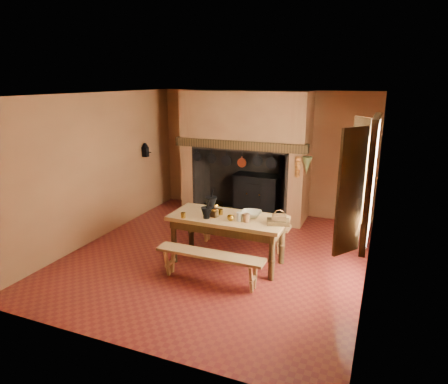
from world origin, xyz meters
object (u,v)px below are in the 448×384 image
bench_front (210,260)px  wicker_basket (279,218)px  mixing_bowl (251,214)px  coffee_grinder (214,213)px  iron_range (257,194)px  work_table (228,224)px

bench_front → wicker_basket: bearing=41.7°
bench_front → mixing_bowl: mixing_bowl is taller
coffee_grinder → wicker_basket: (1.06, 0.14, 0.01)m
iron_range → coffee_grinder: size_ratio=9.84×
bench_front → mixing_bowl: (0.36, 0.88, 0.52)m
iron_range → mixing_bowl: bearing=-74.7°
coffee_grinder → mixing_bowl: 0.61m
bench_front → wicker_basket: 1.28m
iron_range → work_table: 2.67m
wicker_basket → iron_range: bearing=100.8°
bench_front → coffee_grinder: 0.85m
iron_range → bench_front: size_ratio=0.93×
iron_range → bench_front: 3.40m
bench_front → mixing_bowl: size_ratio=4.94×
work_table → coffee_grinder: (-0.20, -0.11, 0.19)m
mixing_bowl → wicker_basket: wicker_basket is taller
iron_range → coffee_grinder: 2.78m
work_table → wicker_basket: size_ratio=7.45×
bench_front → mixing_bowl: bearing=67.7°
bench_front → coffee_grinder: coffee_grinder is taller
iron_range → bench_front: (0.32, -3.38, -0.12)m
coffee_grinder → wicker_basket: bearing=14.9°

